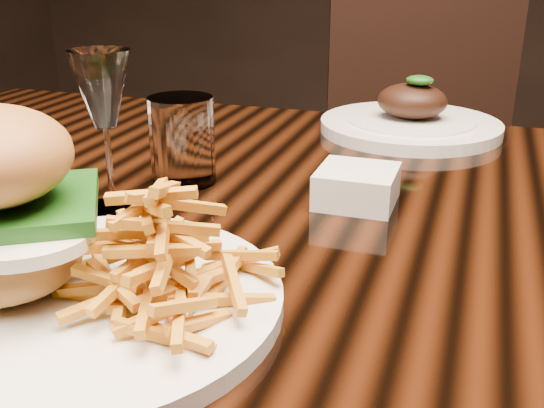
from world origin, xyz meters
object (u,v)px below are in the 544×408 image
(wine_glass, at_px, (103,95))
(chair_far, at_px, (422,162))
(dining_table, at_px, (354,279))
(burger_plate, at_px, (74,243))
(far_dish, at_px, (410,121))

(wine_glass, height_order, chair_far, chair_far)
(dining_table, xyz_separation_m, wine_glass, (-0.25, -0.07, 0.20))
(chair_far, bearing_deg, wine_glass, -119.96)
(burger_plate, xyz_separation_m, far_dish, (0.18, 0.62, -0.04))
(dining_table, height_order, wine_glass, wine_glass)
(dining_table, xyz_separation_m, far_dish, (0.01, 0.36, 0.09))
(far_dish, height_order, chair_far, chair_far)
(dining_table, height_order, chair_far, chair_far)
(dining_table, distance_m, chair_far, 0.90)
(wine_glass, bearing_deg, burger_plate, -64.95)
(wine_glass, relative_size, far_dish, 0.62)
(wine_glass, distance_m, chair_far, 1.04)
(burger_plate, xyz_separation_m, wine_glass, (-0.09, 0.19, 0.07))
(wine_glass, bearing_deg, dining_table, 14.48)
(dining_table, distance_m, wine_glass, 0.33)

